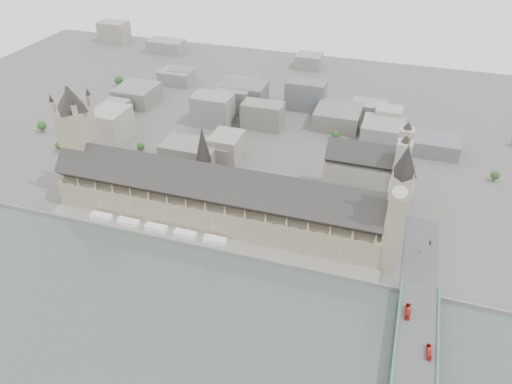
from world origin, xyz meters
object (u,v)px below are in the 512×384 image
(elizabeth_tower, at_px, (398,201))
(red_bus_north, at_px, (408,312))
(westminster_abbey, at_px, (368,171))
(red_bus_south, at_px, (429,352))
(westminster_bridge, at_px, (413,378))
(car_approach, at_px, (430,243))
(victoria_tower, at_px, (79,137))
(palace_of_westminster, at_px, (214,199))

(elizabeth_tower, bearing_deg, red_bus_north, -71.77)
(red_bus_north, bearing_deg, elizabeth_tower, 108.56)
(westminster_abbey, xyz_separation_m, red_bus_south, (57.90, -166.87, -13.34))
(westminster_bridge, height_order, car_approach, car_approach)
(westminster_abbey, bearing_deg, red_bus_north, -72.36)
(westminster_bridge, relative_size, car_approach, 70.51)
(victoria_tower, distance_m, red_bus_north, 289.18)
(elizabeth_tower, xyz_separation_m, westminster_abbey, (-27.08, 87.00, -33.01))
(palace_of_westminster, distance_m, car_approach, 167.75)
(red_bus_north, distance_m, car_approach, 76.15)
(red_bus_north, bearing_deg, palace_of_westminster, 157.96)
(red_bus_south, bearing_deg, car_approach, 88.58)
(victoria_tower, bearing_deg, car_approach, 1.00)
(westminster_abbey, distance_m, car_approach, 86.19)
(elizabeth_tower, xyz_separation_m, westminster_bridge, (24.00, -95.50, -52.96))
(palace_of_westminster, bearing_deg, red_bus_north, -22.37)
(westminster_bridge, bearing_deg, car_approach, 87.61)
(victoria_tower, xyz_separation_m, westminster_abbey, (232.92, 69.00, -30.12))
(westminster_bridge, height_order, red_bus_south, red_bus_south)
(palace_of_westminster, height_order, red_bus_north, palace_of_westminster)
(elizabeth_tower, distance_m, car_approach, 59.95)
(palace_of_westminster, relative_size, westminster_abbey, 3.90)
(elizabeth_tower, height_order, red_bus_south, elizabeth_tower)
(elizabeth_tower, relative_size, car_approach, 23.32)
(palace_of_westminster, relative_size, westminster_bridge, 0.82)
(westminster_abbey, height_order, car_approach, westminster_abbey)
(westminster_bridge, distance_m, red_bus_north, 44.39)
(palace_of_westminster, xyz_separation_m, red_bus_south, (168.83, -91.57, -10.96))
(car_approach, bearing_deg, westminster_bridge, -93.95)
(westminster_abbey, distance_m, red_bus_north, 146.63)
(westminster_bridge, bearing_deg, palace_of_westminster, 146.51)
(red_bus_north, bearing_deg, westminster_bridge, -80.72)
(car_approach, bearing_deg, victoria_tower, 179.44)
(victoria_tower, height_order, car_approach, victoria_tower)
(westminster_abbey, height_order, red_bus_south, westminster_abbey)
(elizabeth_tower, xyz_separation_m, red_bus_north, (17.18, -52.18, -46.12))
(palace_of_westminster, height_order, red_bus_south, palace_of_westminster)
(westminster_abbey, bearing_deg, car_approach, -48.78)
(westminster_abbey, xyz_separation_m, car_approach, (56.03, -63.95, -14.16))
(red_bus_north, xyz_separation_m, red_bus_south, (13.65, -27.69, -0.22))
(palace_of_westminster, xyz_separation_m, red_bus_north, (155.18, -63.88, -10.74))
(elizabeth_tower, relative_size, victoria_tower, 1.07)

